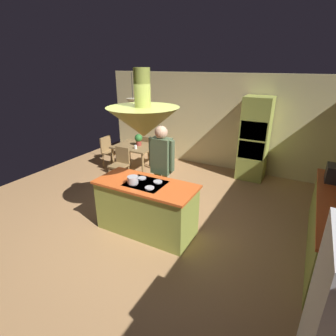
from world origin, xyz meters
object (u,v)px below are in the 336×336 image
potted_plant_on_table (139,139)px  cup_on_table (136,147)px  kitchen_island (146,207)px  dining_table (135,149)px  person_at_island (162,165)px  cooking_pot_on_cooktop (133,180)px  oven_tower (254,139)px  chair_facing_island (120,162)px  chair_at_corner (109,150)px  chair_by_back_wall (148,148)px

potted_plant_on_table → cup_on_table: bearing=-71.8°
kitchen_island → dining_table: bearing=129.0°
person_at_island → cooking_pot_on_cooktop: 0.79m
dining_table → cup_on_table: cup_on_table is taller
oven_tower → chair_facing_island: (-2.80, -1.78, -0.53)m
cooking_pot_on_cooktop → person_at_island: bearing=83.2°
kitchen_island → person_at_island: (-0.07, 0.66, 0.55)m
cup_on_table → person_at_island: bearing=-40.1°
potted_plant_on_table → cooking_pot_on_cooktop: bearing=-57.5°
kitchen_island → chair_facing_island: bearing=139.4°
oven_tower → chair_at_corner: size_ratio=2.36×
person_at_island → chair_at_corner: person_at_island is taller
chair_facing_island → cup_on_table: chair_facing_island is taller
person_at_island → oven_tower: bearing=65.7°
chair_facing_island → cooking_pot_on_cooktop: size_ratio=4.83×
chair_facing_island → cup_on_table: size_ratio=9.67×
kitchen_island → chair_at_corner: 3.35m
chair_at_corner → cooking_pot_on_cooktop: bearing=-132.3°
kitchen_island → chair_by_back_wall: size_ratio=1.98×
oven_tower → cooking_pot_on_cooktop: oven_tower is taller
oven_tower → chair_by_back_wall: 2.89m
kitchen_island → chair_at_corner: (-2.61, 2.10, 0.04)m
oven_tower → person_at_island: size_ratio=1.18×
person_at_island → dining_table: bearing=138.5°
person_at_island → chair_by_back_wall: person_at_island is taller
kitchen_island → potted_plant_on_table: size_ratio=5.75×
chair_at_corner → cooking_pot_on_cooktop: cooking_pot_on_cooktop is taller
person_at_island → cup_on_table: size_ratio=19.42×
kitchen_island → dining_table: kitchen_island is taller
person_at_island → chair_by_back_wall: (-1.63, 2.09, -0.51)m
cooking_pot_on_cooktop → chair_facing_island: bearing=134.1°
oven_tower → dining_table: 3.05m
chair_at_corner → cooking_pot_on_cooktop: 3.35m
chair_at_corner → kitchen_island: bearing=-128.8°
kitchen_island → person_at_island: size_ratio=0.99×
chair_at_corner → cup_on_table: chair_at_corner is taller
oven_tower → person_at_island: (-1.17, -2.59, -0.02)m
oven_tower → cup_on_table: oven_tower is taller
kitchen_island → potted_plant_on_table: (-1.62, 2.17, 0.46)m
chair_facing_island → cup_on_table: 0.55m
cooking_pot_on_cooktop → chair_at_corner: bearing=137.7°
dining_table → chair_by_back_wall: size_ratio=1.22×
dining_table → chair_at_corner: size_ratio=1.22×
chair_facing_island → oven_tower: bearing=32.5°
person_at_island → chair_at_corner: size_ratio=2.01×
chair_by_back_wall → potted_plant_on_table: (0.08, -0.57, 0.42)m
dining_table → chair_facing_island: chair_facing_island is taller
kitchen_island → cup_on_table: 2.46m
dining_table → cooking_pot_on_cooktop: size_ratio=5.88×
dining_table → potted_plant_on_table: size_ratio=3.53×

